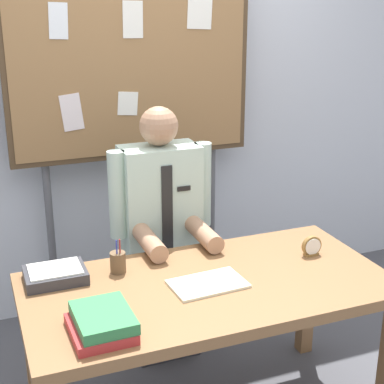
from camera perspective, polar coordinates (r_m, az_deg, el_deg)
back_wall at (r=3.54m, az=-6.76°, el=9.76°), size 6.40×0.08×2.70m
desk at (r=2.57m, az=1.61°, el=-10.59°), size 1.58×0.80×0.72m
person at (r=3.11m, az=-3.00°, el=-5.15°), size 0.55×0.56×1.37m
bulletin_board at (r=3.33m, az=-5.95°, el=11.94°), size 1.40×0.09×2.07m
book_stack at (r=2.20m, az=-8.81°, el=-12.55°), size 0.23×0.27×0.08m
open_notebook at (r=2.51m, az=1.56°, el=-8.99°), size 0.33×0.22×0.01m
desk_clock at (r=2.82m, az=11.65°, el=-5.29°), size 0.10×0.04×0.10m
pen_holder at (r=2.62m, az=-7.27°, el=-6.83°), size 0.07×0.07×0.16m
paper_tray at (r=2.60m, az=-13.24°, el=-7.88°), size 0.26×0.20×0.06m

